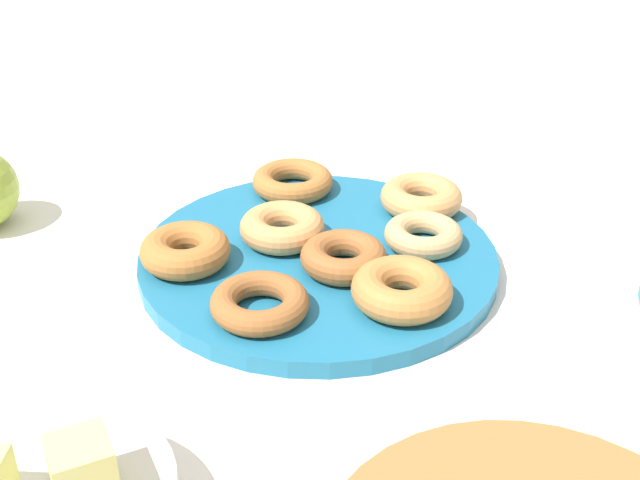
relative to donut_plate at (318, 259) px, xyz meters
The scene contains 11 objects.
ground_plane 0.01m from the donut_plate, ahead, with size 2.40×2.40×0.00m, color white.
donut_plate is the anchor object (origin of this frame).
donut_0 0.13m from the donut_plate, 81.23° to the right, with size 0.09×0.09×0.02m, color #AD6B33.
donut_1 0.05m from the donut_plate, 37.36° to the right, with size 0.08×0.08×0.03m, color tan.
donut_2 0.11m from the donut_plate, 125.70° to the left, with size 0.09×0.09×0.03m, color #BC7A3D.
donut_3 0.04m from the donut_plate, 123.87° to the left, with size 0.08×0.08×0.03m, color #995B2D.
donut_4 0.10m from the donut_plate, behind, with size 0.07×0.07×0.02m, color tan.
donut_5 0.12m from the donut_plate, ahead, with size 0.08×0.08×0.03m, color #AD6B33.
donut_6 0.11m from the donut_plate, 61.40° to the left, with size 0.08×0.08×0.02m, color #995B2D.
donut_7 0.14m from the donut_plate, 143.77° to the right, with size 0.08×0.08×0.03m, color tan.
melon_chunk_left 0.35m from the donut_plate, 63.20° to the left, with size 0.04×0.04×0.04m, color #DBD67A.
Camera 1 is at (0.04, 0.68, 0.42)m, focal length 47.09 mm.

